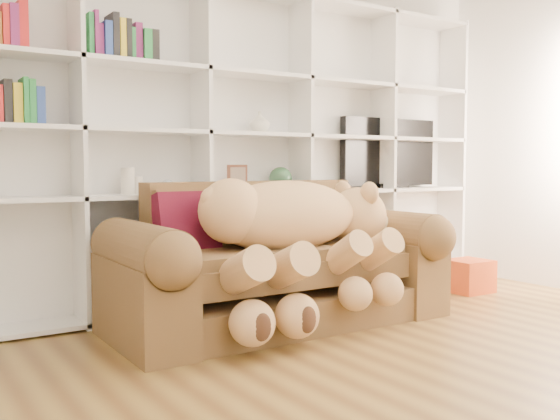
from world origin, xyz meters
TOP-DOWN VIEW (x-y plane):
  - floor at (0.00, 0.00)m, footprint 5.00×5.00m
  - wall_back at (0.00, 2.50)m, footprint 5.00×0.02m
  - bookshelf at (-0.24, 2.36)m, footprint 4.43×0.35m
  - sofa at (-0.19, 1.66)m, footprint 2.26×0.98m
  - teddy_bear at (-0.17, 1.47)m, footprint 1.57×0.89m
  - throw_pillow at (-0.78, 1.82)m, footprint 0.41×0.23m
  - gift_box at (1.72, 1.66)m, footprint 0.34×0.32m
  - tv at (1.44, 2.35)m, footprint 1.05×0.18m
  - picture_frame at (-0.14, 2.30)m, footprint 0.16×0.07m
  - green_vase at (0.25, 2.30)m, footprint 0.19×0.19m
  - figurine_tall at (-0.99, 2.30)m, footprint 0.11×0.11m
  - figurine_short at (-0.92, 2.30)m, footprint 0.07×0.07m
  - snow_globe at (-0.70, 2.30)m, footprint 0.09×0.09m
  - shelf_vase at (0.06, 2.30)m, footprint 0.19×0.19m

SIDE VIEW (x-z plane):
  - floor at x=0.00m, z-range 0.00..0.00m
  - gift_box at x=1.72m, z-range 0.00..0.27m
  - sofa at x=-0.19m, z-range -0.12..0.83m
  - teddy_bear at x=-0.17m, z-range 0.19..1.10m
  - throw_pillow at x=-0.78m, z-range 0.47..0.90m
  - snow_globe at x=-0.70m, z-range 0.87..0.96m
  - figurine_short at x=-0.92m, z-range 0.86..0.99m
  - figurine_tall at x=-0.99m, z-range 0.86..1.05m
  - green_vase at x=0.25m, z-range 0.86..1.05m
  - picture_frame at x=-0.14m, z-range 0.87..1.07m
  - tv at x=1.44m, z-range 0.86..1.48m
  - bookshelf at x=-0.24m, z-range 0.11..2.51m
  - wall_back at x=0.00m, z-range 0.00..2.70m
  - shelf_vase at x=0.06m, z-range 1.31..1.48m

